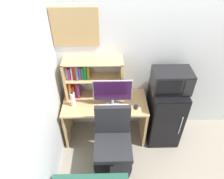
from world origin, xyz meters
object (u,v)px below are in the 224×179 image
Objects in this scene: monitor at (113,92)px; water_bottle at (73,99)px; mini_fridge at (164,114)px; wall_corkboard at (75,27)px; desk_chair at (113,145)px; hutch_bookshelf at (85,77)px; keyboard at (114,108)px; computer_mouse at (136,107)px; microwave at (171,80)px.

monitor is 0.55m from water_bottle.
water_bottle is 1.37m from mini_fridge.
water_bottle is 0.42× the size of wall_corkboard.
hutch_bookshelf is at bearing 118.72° from desk_chair.
water_bottle reaches higher than keyboard.
monitor is 5.70× the size of computer_mouse.
water_bottle is 0.26× the size of mini_fridge.
computer_mouse is 0.10× the size of mini_fridge.
mini_fridge is at bearing 3.38° from monitor.
desk_chair is (-0.33, -0.39, -0.32)m from computer_mouse.
wall_corkboard is (0.09, 0.33, 0.88)m from water_bottle.
microwave is at bearing 9.98° from keyboard.
desk_chair is 1.66× the size of wall_corkboard.
microwave is (1.15, -0.17, 0.04)m from hutch_bookshelf.
water_bottle is 0.94m from wall_corkboard.
keyboard is at bearing -8.27° from water_bottle.
desk_chair is at bearing -60.34° from wall_corkboard.
microwave is 1.40m from wall_corkboard.
hutch_bookshelf reaches higher than desk_chair.
monitor is at bearing 99.27° from keyboard.
microwave is at bearing 3.61° from monitor.
hutch_bookshelf is 1.90× the size of keyboard.
hutch_bookshelf is 3.29× the size of water_bottle.
desk_chair is at bearing -40.31° from water_bottle.
microwave is at bearing 2.32° from water_bottle.
mini_fridge reaches higher than keyboard.
mini_fridge is (1.15, -0.17, -0.58)m from hutch_bookshelf.
water_bottle is 0.48× the size of microwave.
monitor is 0.94m from wall_corkboard.
keyboard is 0.43× the size of desk_chair.
wall_corkboard reaches higher than computer_mouse.
water_bottle reaches higher than mini_fridge.
hutch_bookshelf is at bearing 157.40° from computer_mouse.
water_bottle is at bearing 139.69° from desk_chair.
mini_fridge is (0.76, 0.13, -0.26)m from keyboard.
keyboard is 0.31m from computer_mouse.
desk_chair is at bearing -147.22° from mini_fridge.
monitor reaches higher than desk_chair.
computer_mouse is 0.09× the size of desk_chair.
hutch_bookshelf is 0.99m from desk_chair.
water_bottle is at bearing -105.13° from wall_corkboard.
desk_chair is (0.53, -0.45, -0.42)m from water_bottle.
keyboard is at bearing 86.81° from desk_chair.
microwave is at bearing 89.63° from mini_fridge.
keyboard is 0.81m from mini_fridge.
microwave reaches higher than water_bottle.
hutch_bookshelf is at bearing -54.77° from wall_corkboard.
monitor is 0.54× the size of desk_chair.
keyboard is (0.39, -0.30, -0.32)m from hutch_bookshelf.
water_bottle is (-0.55, 0.08, 0.10)m from keyboard.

